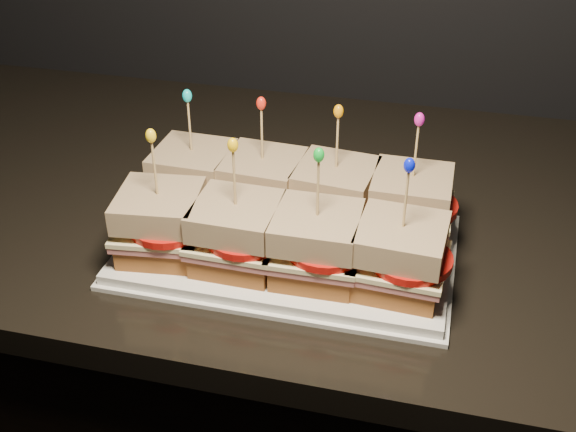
# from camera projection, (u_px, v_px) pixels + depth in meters

# --- Properties ---
(cabinet) EXTENTS (2.54, 0.68, 0.84)m
(cabinet) POSITION_uv_depth(u_px,v_px,m) (255.00, 407.00, 1.29)
(cabinet) COLOR black
(cabinet) RESTS_ON ground
(granite_slab) EXTENTS (2.58, 0.72, 0.04)m
(granite_slab) POSITION_uv_depth(u_px,v_px,m) (248.00, 198.00, 1.05)
(granite_slab) COLOR black
(granite_slab) RESTS_ON cabinet
(platter) EXTENTS (0.40, 0.25, 0.02)m
(platter) POSITION_uv_depth(u_px,v_px,m) (288.00, 247.00, 0.90)
(platter) COLOR white
(platter) RESTS_ON granite_slab
(platter_rim) EXTENTS (0.41, 0.26, 0.01)m
(platter_rim) POSITION_uv_depth(u_px,v_px,m) (288.00, 251.00, 0.90)
(platter_rim) COLOR white
(platter_rim) RESTS_ON granite_slab
(sandwich_0_bread_bot) EXTENTS (0.10, 0.10, 0.03)m
(sandwich_0_bread_bot) POSITION_uv_depth(u_px,v_px,m) (195.00, 195.00, 0.96)
(sandwich_0_bread_bot) COLOR brown
(sandwich_0_bread_bot) RESTS_ON platter
(sandwich_0_ham) EXTENTS (0.10, 0.10, 0.01)m
(sandwich_0_ham) POSITION_uv_depth(u_px,v_px,m) (194.00, 184.00, 0.96)
(sandwich_0_ham) COLOR #BA5B5A
(sandwich_0_ham) RESTS_ON sandwich_0_bread_bot
(sandwich_0_cheese) EXTENTS (0.11, 0.10, 0.01)m
(sandwich_0_cheese) POSITION_uv_depth(u_px,v_px,m) (194.00, 180.00, 0.95)
(sandwich_0_cheese) COLOR #F5E8A5
(sandwich_0_cheese) RESTS_ON sandwich_0_ham
(sandwich_0_tomato) EXTENTS (0.09, 0.09, 0.01)m
(sandwich_0_tomato) POSITION_uv_depth(u_px,v_px,m) (201.00, 178.00, 0.94)
(sandwich_0_tomato) COLOR red
(sandwich_0_tomato) RESTS_ON sandwich_0_cheese
(sandwich_0_bread_top) EXTENTS (0.10, 0.10, 0.03)m
(sandwich_0_bread_top) POSITION_uv_depth(u_px,v_px,m) (192.00, 161.00, 0.94)
(sandwich_0_bread_top) COLOR #552F13
(sandwich_0_bread_top) RESTS_ON sandwich_0_tomato
(sandwich_0_pick) EXTENTS (0.00, 0.00, 0.09)m
(sandwich_0_pick) POSITION_uv_depth(u_px,v_px,m) (190.00, 129.00, 0.91)
(sandwich_0_pick) COLOR tan
(sandwich_0_pick) RESTS_ON sandwich_0_bread_top
(sandwich_0_frill) EXTENTS (0.01, 0.01, 0.02)m
(sandwich_0_frill) POSITION_uv_depth(u_px,v_px,m) (187.00, 96.00, 0.89)
(sandwich_0_frill) COLOR #0EB7BC
(sandwich_0_frill) RESTS_ON sandwich_0_pick
(sandwich_1_bread_bot) EXTENTS (0.10, 0.10, 0.03)m
(sandwich_1_bread_bot) POSITION_uv_depth(u_px,v_px,m) (263.00, 204.00, 0.95)
(sandwich_1_bread_bot) COLOR brown
(sandwich_1_bread_bot) RESTS_ON platter
(sandwich_1_ham) EXTENTS (0.11, 0.10, 0.01)m
(sandwich_1_ham) POSITION_uv_depth(u_px,v_px,m) (263.00, 193.00, 0.94)
(sandwich_1_ham) COLOR #BA5B5A
(sandwich_1_ham) RESTS_ON sandwich_1_bread_bot
(sandwich_1_cheese) EXTENTS (0.11, 0.11, 0.01)m
(sandwich_1_cheese) POSITION_uv_depth(u_px,v_px,m) (263.00, 188.00, 0.93)
(sandwich_1_cheese) COLOR #F5E8A5
(sandwich_1_cheese) RESTS_ON sandwich_1_ham
(sandwich_1_tomato) EXTENTS (0.09, 0.09, 0.01)m
(sandwich_1_tomato) POSITION_uv_depth(u_px,v_px,m) (271.00, 187.00, 0.92)
(sandwich_1_tomato) COLOR red
(sandwich_1_tomato) RESTS_ON sandwich_1_cheese
(sandwich_1_bread_top) EXTENTS (0.10, 0.10, 0.03)m
(sandwich_1_bread_top) POSITION_uv_depth(u_px,v_px,m) (263.00, 169.00, 0.92)
(sandwich_1_bread_top) COLOR #552F13
(sandwich_1_bread_top) RESTS_ON sandwich_1_tomato
(sandwich_1_pick) EXTENTS (0.00, 0.00, 0.09)m
(sandwich_1_pick) POSITION_uv_depth(u_px,v_px,m) (262.00, 137.00, 0.89)
(sandwich_1_pick) COLOR tan
(sandwich_1_pick) RESTS_ON sandwich_1_bread_top
(sandwich_1_frill) EXTENTS (0.01, 0.01, 0.02)m
(sandwich_1_frill) POSITION_uv_depth(u_px,v_px,m) (261.00, 103.00, 0.87)
(sandwich_1_frill) COLOR red
(sandwich_1_frill) RESTS_ON sandwich_1_pick
(sandwich_2_bread_bot) EXTENTS (0.10, 0.10, 0.03)m
(sandwich_2_bread_bot) POSITION_uv_depth(u_px,v_px,m) (334.00, 213.00, 0.93)
(sandwich_2_bread_bot) COLOR brown
(sandwich_2_bread_bot) RESTS_ON platter
(sandwich_2_ham) EXTENTS (0.11, 0.11, 0.01)m
(sandwich_2_ham) POSITION_uv_depth(u_px,v_px,m) (335.00, 202.00, 0.92)
(sandwich_2_ham) COLOR #BA5B5A
(sandwich_2_ham) RESTS_ON sandwich_2_bread_bot
(sandwich_2_cheese) EXTENTS (0.11, 0.11, 0.01)m
(sandwich_2_cheese) POSITION_uv_depth(u_px,v_px,m) (335.00, 198.00, 0.91)
(sandwich_2_cheese) COLOR #F5E8A5
(sandwich_2_cheese) RESTS_ON sandwich_2_ham
(sandwich_2_tomato) EXTENTS (0.09, 0.09, 0.01)m
(sandwich_2_tomato) POSITION_uv_depth(u_px,v_px,m) (344.00, 196.00, 0.90)
(sandwich_2_tomato) COLOR red
(sandwich_2_tomato) RESTS_ON sandwich_2_cheese
(sandwich_2_bread_top) EXTENTS (0.10, 0.10, 0.03)m
(sandwich_2_bread_top) POSITION_uv_depth(u_px,v_px,m) (336.00, 178.00, 0.90)
(sandwich_2_bread_top) COLOR #552F13
(sandwich_2_bread_top) RESTS_ON sandwich_2_tomato
(sandwich_2_pick) EXTENTS (0.00, 0.00, 0.09)m
(sandwich_2_pick) POSITION_uv_depth(u_px,v_px,m) (337.00, 145.00, 0.87)
(sandwich_2_pick) COLOR tan
(sandwich_2_pick) RESTS_ON sandwich_2_bread_top
(sandwich_2_frill) EXTENTS (0.01, 0.01, 0.02)m
(sandwich_2_frill) POSITION_uv_depth(u_px,v_px,m) (338.00, 111.00, 0.85)
(sandwich_2_frill) COLOR orange
(sandwich_2_frill) RESTS_ON sandwich_2_pick
(sandwich_3_bread_bot) EXTENTS (0.09, 0.09, 0.03)m
(sandwich_3_bread_bot) POSITION_uv_depth(u_px,v_px,m) (408.00, 223.00, 0.91)
(sandwich_3_bread_bot) COLOR brown
(sandwich_3_bread_bot) RESTS_ON platter
(sandwich_3_ham) EXTENTS (0.10, 0.10, 0.01)m
(sandwich_3_ham) POSITION_uv_depth(u_px,v_px,m) (409.00, 212.00, 0.90)
(sandwich_3_ham) COLOR #BA5B5A
(sandwich_3_ham) RESTS_ON sandwich_3_bread_bot
(sandwich_3_cheese) EXTENTS (0.10, 0.10, 0.01)m
(sandwich_3_cheese) POSITION_uv_depth(u_px,v_px,m) (410.00, 207.00, 0.89)
(sandwich_3_cheese) COLOR #F5E8A5
(sandwich_3_cheese) RESTS_ON sandwich_3_ham
(sandwich_3_tomato) EXTENTS (0.09, 0.09, 0.01)m
(sandwich_3_tomato) POSITION_uv_depth(u_px,v_px,m) (420.00, 206.00, 0.88)
(sandwich_3_tomato) COLOR red
(sandwich_3_tomato) RESTS_ON sandwich_3_cheese
(sandwich_3_bread_top) EXTENTS (0.09, 0.09, 0.03)m
(sandwich_3_bread_top) POSITION_uv_depth(u_px,v_px,m) (412.00, 187.00, 0.88)
(sandwich_3_bread_top) COLOR #552F13
(sandwich_3_bread_top) RESTS_ON sandwich_3_tomato
(sandwich_3_pick) EXTENTS (0.00, 0.00, 0.09)m
(sandwich_3_pick) POSITION_uv_depth(u_px,v_px,m) (416.00, 154.00, 0.85)
(sandwich_3_pick) COLOR tan
(sandwich_3_pick) RESTS_ON sandwich_3_bread_top
(sandwich_3_frill) EXTENTS (0.01, 0.01, 0.02)m
(sandwich_3_frill) POSITION_uv_depth(u_px,v_px,m) (419.00, 119.00, 0.83)
(sandwich_3_frill) COLOR #C81592
(sandwich_3_frill) RESTS_ON sandwich_3_pick
(sandwich_4_bread_bot) EXTENTS (0.10, 0.10, 0.03)m
(sandwich_4_bread_bot) POSITION_uv_depth(u_px,v_px,m) (163.00, 242.00, 0.87)
(sandwich_4_bread_bot) COLOR brown
(sandwich_4_bread_bot) RESTS_ON platter
(sandwich_4_ham) EXTENTS (0.11, 0.11, 0.01)m
(sandwich_4_ham) POSITION_uv_depth(u_px,v_px,m) (162.00, 231.00, 0.86)
(sandwich_4_ham) COLOR #BA5B5A
(sandwich_4_ham) RESTS_ON sandwich_4_bread_bot
(sandwich_4_cheese) EXTENTS (0.12, 0.11, 0.01)m
(sandwich_4_cheese) POSITION_uv_depth(u_px,v_px,m) (161.00, 226.00, 0.86)
(sandwich_4_cheese) COLOR #F5E8A5
(sandwich_4_cheese) RESTS_ON sandwich_4_ham
(sandwich_4_tomato) EXTENTS (0.09, 0.09, 0.01)m
(sandwich_4_tomato) POSITION_uv_depth(u_px,v_px,m) (168.00, 224.00, 0.85)
(sandwich_4_tomato) COLOR red
(sandwich_4_tomato) RESTS_ON sandwich_4_cheese
(sandwich_4_bread_top) EXTENTS (0.11, 0.11, 0.03)m
(sandwich_4_bread_top) POSITION_uv_depth(u_px,v_px,m) (159.00, 206.00, 0.84)
(sandwich_4_bread_top) COLOR #552F13
(sandwich_4_bread_top) RESTS_ON sandwich_4_tomato
(sandwich_4_pick) EXTENTS (0.00, 0.00, 0.09)m
(sandwich_4_pick) POSITION_uv_depth(u_px,v_px,m) (155.00, 171.00, 0.82)
(sandwich_4_pick) COLOR tan
(sandwich_4_pick) RESTS_ON sandwich_4_bread_top
(sandwich_4_frill) EXTENTS (0.01, 0.01, 0.02)m
(sandwich_4_frill) POSITION_uv_depth(u_px,v_px,m) (151.00, 136.00, 0.79)
(sandwich_4_frill) COLOR yellow
(sandwich_4_frill) RESTS_ON sandwich_4_pick
(sandwich_5_bread_bot) EXTENTS (0.09, 0.09, 0.03)m
(sandwich_5_bread_bot) POSITION_uv_depth(u_px,v_px,m) (238.00, 253.00, 0.85)
(sandwich_5_bread_bot) COLOR brown
(sandwich_5_bread_bot) RESTS_ON platter
(sandwich_5_ham) EXTENTS (0.10, 0.10, 0.01)m
(sandwich_5_ham) POSITION_uv_depth(u_px,v_px,m) (237.00, 241.00, 0.84)
(sandwich_5_ham) COLOR #BA5B5A
(sandwich_5_ham) RESTS_ON sandwich_5_bread_bot
(sandwich_5_cheese) EXTENTS (0.11, 0.10, 0.01)m
(sandwich_5_cheese) POSITION_uv_depth(u_px,v_px,m) (237.00, 236.00, 0.84)
(sandwich_5_cheese) COLOR #F5E8A5
(sandwich_5_cheese) RESTS_ON sandwich_5_ham
(sandwich_5_tomato) EXTENTS (0.09, 0.09, 0.01)m
(sandwich_5_tomato) POSITION_uv_depth(u_px,v_px,m) (245.00, 235.00, 0.83)
(sandwich_5_tomato) COLOR red
(sandwich_5_tomato) RESTS_ON sandwich_5_cheese
(sandwich_5_bread_top) EXTENTS (0.10, 0.10, 0.03)m
(sandwich_5_bread_top) POSITION_uv_depth(u_px,v_px,m) (236.00, 216.00, 0.82)
(sandwich_5_bread_top) COLOR #552F13
(sandwich_5_bread_top) RESTS_ON sandwich_5_tomato
(sandwich_5_pick) EXTENTS (0.00, 0.00, 0.09)m
(sandwich_5_pick) POSITION_uv_depth(u_px,v_px,m) (234.00, 181.00, 0.80)
(sandwich_5_pick) COLOR tan
(sandwich_5_pick) RESTS_ON sandwich_5_bread_top
(sandwich_5_frill) EXTENTS (0.01, 0.01, 0.02)m
(sandwich_5_frill) POSITION_uv_depth(u_px,v_px,m) (233.00, 145.00, 0.78)
(sandwich_5_frill) COLOR #F6B90A
(sandwich_5_frill) RESTS_ON sandwich_5_pick
(sandwich_6_bread_bot) EXTENTS (0.09, 0.09, 0.03)m
(sandwich_6_bread_bot) POSITION_uv_depth(u_px,v_px,m) (316.00, 265.00, 0.83)
(sandwich_6_bread_bot) COLOR brown
(sandwich_6_bread_bot) RESTS_ON platter
(sandwich_6_ham) EXTENTS (0.10, 0.10, 0.01)m
(sandwich_6_ham) POSITION_uv_depth(u_px,v_px,m) (316.00, 253.00, 0.82)
(sandwich_6_ham) COLOR #BA5B5A
(sandwich_6_ham) RESTS_ON sandwich_6_bread_bot
(sandwich_6_cheese) EXTENTS (0.11, 0.10, 0.01)m
(sandwich_6_cheese) POSITION_uv_depth(u_px,v_px,m) (316.00, 248.00, 0.82)
(sandwich_6_cheese) COLOR #F5E8A5
(sandwich_6_cheese) RESTS_ON sandwich_6_ham
(sandwich_6_tomato) EXTENTS (0.09, 0.09, 0.01)m
(sandwich_6_tomato) POSITION_uv_depth(u_px,v_px,m) (326.00, 247.00, 0.81)
(sandwich_6_tomato) COLOR red
(sandwich_6_tomato) RESTS_ON sandwich_6_cheese
(sandwich_6_bread_top) EXTENTS (0.10, 0.10, 0.03)m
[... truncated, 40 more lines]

